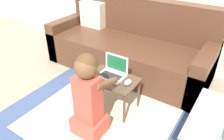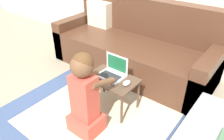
{
  "view_description": "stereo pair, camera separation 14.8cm",
  "coord_description": "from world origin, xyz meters",
  "views": [
    {
      "loc": [
        1.07,
        -1.29,
        1.56
      ],
      "look_at": [
        0.04,
        0.28,
        0.42
      ],
      "focal_mm": 35.0,
      "sensor_mm": 36.0,
      "label": 1
    },
    {
      "loc": [
        1.19,
        -1.2,
        1.56
      ],
      "look_at": [
        0.04,
        0.28,
        0.42
      ],
      "focal_mm": 35.0,
      "sensor_mm": 36.0,
      "label": 2
    }
  ],
  "objects": [
    {
      "name": "computer_mouse",
      "position": [
        0.25,
        0.23,
        0.38
      ],
      "size": [
        0.06,
        0.09,
        0.04
      ],
      "color": "silver",
      "rests_on": "laptop_desk"
    },
    {
      "name": "laptop_desk",
      "position": [
        0.07,
        0.23,
        0.31
      ],
      "size": [
        0.51,
        0.34,
        0.36
      ],
      "color": "#4C3828",
      "rests_on": "ground_plane"
    },
    {
      "name": "person_seated",
      "position": [
        0.1,
        -0.18,
        0.4
      ],
      "size": [
        0.28,
        0.4,
        0.81
      ],
      "color": "#CC4C3D",
      "rests_on": "ground_plane"
    },
    {
      "name": "area_rug",
      "position": [
        0.07,
        0.02,
        0.0
      ],
      "size": [
        1.85,
        1.71,
        0.01
      ],
      "color": "#3D517A",
      "rests_on": "ground_plane"
    },
    {
      "name": "couch",
      "position": [
        -0.21,
        1.05,
        0.3
      ],
      "size": [
        2.14,
        0.85,
        0.9
      ],
      "color": "#4C2D1E",
      "rests_on": "ground_plane"
    },
    {
      "name": "ground_plane",
      "position": [
        0.0,
        0.0,
        0.0
      ],
      "size": [
        16.0,
        16.0,
        0.0
      ],
      "primitive_type": "plane",
      "color": "gray"
    },
    {
      "name": "laptop",
      "position": [
        0.05,
        0.26,
        0.4
      ],
      "size": [
        0.26,
        0.2,
        0.21
      ],
      "color": "silver",
      "rests_on": "laptop_desk"
    }
  ]
}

